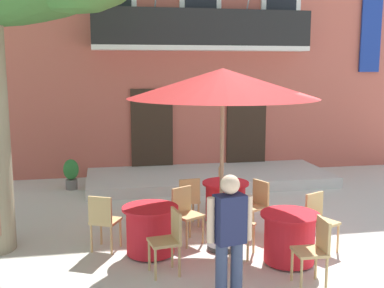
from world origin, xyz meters
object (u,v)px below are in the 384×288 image
at_px(cafe_chair_near_tree_2, 185,211).
at_px(cafe_table_front, 289,237).
at_px(cafe_chair_front_2, 315,247).
at_px(cafe_chair_middle_1, 256,203).
at_px(cafe_table_middle, 225,201).
at_px(cafe_umbrella, 223,84).
at_px(cafe_chair_front_0, 319,218).
at_px(ground_planter_left, 71,173).
at_px(cafe_chair_middle_2, 226,184).
at_px(cafe_chair_near_tree_0, 103,219).
at_px(pedestrian_near_entrance, 229,238).
at_px(cafe_chair_middle_0, 188,198).
at_px(cafe_chair_near_tree_1, 169,237).
at_px(cafe_chair_front_1, 239,224).
at_px(cafe_table_near_tree, 150,230).

relative_size(cafe_chair_near_tree_2, cafe_table_front, 1.05).
distance_m(cafe_chair_near_tree_2, cafe_chair_front_2, 2.35).
distance_m(cafe_chair_near_tree_2, cafe_table_front, 1.77).
bearing_deg(cafe_chair_middle_1, cafe_table_middle, 120.31).
bearing_deg(cafe_umbrella, cafe_chair_front_0, -11.96).
relative_size(cafe_chair_front_0, ground_planter_left, 1.27).
distance_m(cafe_chair_near_tree_2, cafe_chair_middle_2, 1.96).
bearing_deg(cafe_chair_near_tree_0, pedestrian_near_entrance, -58.32).
xyz_separation_m(cafe_chair_near_tree_2, cafe_chair_middle_0, (0.18, 0.73, 0.00)).
distance_m(cafe_chair_near_tree_1, ground_planter_left, 5.30).
relative_size(cafe_chair_front_1, pedestrian_near_entrance, 0.54).
relative_size(cafe_chair_middle_0, cafe_table_front, 1.05).
bearing_deg(cafe_umbrella, cafe_table_near_tree, 179.58).
bearing_deg(cafe_chair_front_1, cafe_chair_middle_1, 59.00).
height_order(cafe_chair_middle_2, ground_planter_left, cafe_chair_middle_2).
height_order(cafe_table_near_tree, pedestrian_near_entrance, pedestrian_near_entrance).
distance_m(cafe_chair_front_0, pedestrian_near_entrance, 2.59).
bearing_deg(cafe_chair_middle_2, pedestrian_near_entrance, -104.37).
relative_size(cafe_chair_middle_2, cafe_chair_front_2, 1.00).
distance_m(cafe_chair_near_tree_1, cafe_table_front, 1.79).
bearing_deg(cafe_table_middle, cafe_chair_front_1, -98.06).
height_order(cafe_table_middle, cafe_umbrella, cafe_umbrella).
xyz_separation_m(cafe_chair_near_tree_0, cafe_table_middle, (2.24, 1.05, -0.14)).
height_order(cafe_chair_near_tree_0, cafe_chair_middle_1, same).
distance_m(cafe_table_middle, cafe_chair_front_2, 2.82).
bearing_deg(cafe_chair_front_0, cafe_chair_front_1, -178.12).
xyz_separation_m(cafe_chair_front_2, pedestrian_near_entrance, (-1.32, -0.54, 0.42)).
height_order(cafe_chair_middle_1, cafe_umbrella, cafe_umbrella).
bearing_deg(cafe_chair_near_tree_2, cafe_table_near_tree, -145.56).
xyz_separation_m(cafe_chair_middle_2, cafe_chair_front_1, (-0.43, -2.41, 0.00)).
xyz_separation_m(cafe_table_middle, cafe_chair_front_0, (1.08, -1.64, 0.14)).
distance_m(cafe_table_near_tree, cafe_umbrella, 2.48).
bearing_deg(cafe_table_front, cafe_chair_near_tree_1, -179.44).
distance_m(cafe_chair_near_tree_0, cafe_chair_middle_1, 2.65).
relative_size(cafe_chair_middle_0, cafe_umbrella, 0.31).
bearing_deg(cafe_chair_near_tree_1, cafe_table_middle, 56.49).
relative_size(cafe_table_near_tree, cafe_umbrella, 0.30).
bearing_deg(cafe_chair_middle_1, cafe_chair_front_2, -87.33).
xyz_separation_m(cafe_umbrella, ground_planter_left, (-2.55, 4.33, -2.21)).
relative_size(cafe_chair_front_0, pedestrian_near_entrance, 0.54).
distance_m(cafe_chair_middle_1, cafe_chair_front_2, 2.13).
height_order(cafe_chair_near_tree_2, cafe_table_front, cafe_chair_near_tree_2).
xyz_separation_m(cafe_table_middle, cafe_table_front, (0.43, -2.02, 0.00)).
height_order(cafe_chair_near_tree_0, cafe_umbrella, cafe_umbrella).
relative_size(cafe_chair_middle_1, cafe_chair_front_0, 1.00).
xyz_separation_m(cafe_chair_near_tree_2, ground_planter_left, (-2.05, 3.89, -0.13)).
bearing_deg(cafe_chair_near_tree_0, cafe_chair_front_2, -32.42).
relative_size(cafe_table_middle, ground_planter_left, 1.20).
bearing_deg(cafe_chair_middle_2, cafe_chair_middle_0, -136.69).
height_order(cafe_chair_middle_0, pedestrian_near_entrance, pedestrian_near_entrance).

